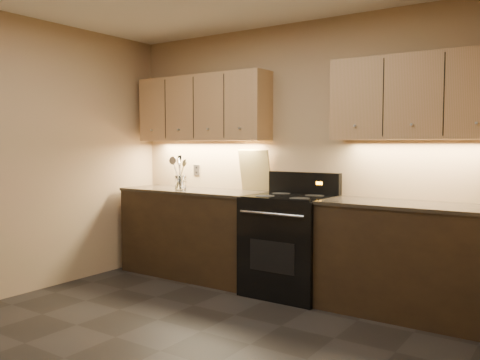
% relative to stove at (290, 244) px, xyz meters
% --- Properties ---
extents(floor, '(4.00, 4.00, 0.00)m').
position_rel_stove_xyz_m(floor, '(-0.08, -1.68, -0.48)').
color(floor, black).
rests_on(floor, ground).
extents(wall_back, '(4.00, 0.04, 2.60)m').
position_rel_stove_xyz_m(wall_back, '(-0.08, 0.32, 0.82)').
color(wall_back, '#9A855B').
rests_on(wall_back, ground).
extents(counter_left, '(1.62, 0.62, 0.93)m').
position_rel_stove_xyz_m(counter_left, '(-1.18, 0.02, -0.01)').
color(counter_left, black).
rests_on(counter_left, ground).
extents(counter_right, '(1.46, 0.62, 0.93)m').
position_rel_stove_xyz_m(counter_right, '(1.10, 0.02, -0.01)').
color(counter_right, black).
rests_on(counter_right, ground).
extents(stove, '(0.76, 0.68, 1.14)m').
position_rel_stove_xyz_m(stove, '(0.00, 0.00, 0.00)').
color(stove, black).
rests_on(stove, ground).
extents(upper_cab_left, '(1.60, 0.30, 0.70)m').
position_rel_stove_xyz_m(upper_cab_left, '(-1.18, 0.17, 1.32)').
color(upper_cab_left, '#AD7D56').
rests_on(upper_cab_left, wall_back).
extents(upper_cab_right, '(1.44, 0.30, 0.70)m').
position_rel_stove_xyz_m(upper_cab_right, '(1.10, 0.17, 1.32)').
color(upper_cab_right, '#AD7D56').
rests_on(upper_cab_right, wall_back).
extents(outlet_plate, '(0.08, 0.01, 0.12)m').
position_rel_stove_xyz_m(outlet_plate, '(-1.38, 0.31, 0.64)').
color(outlet_plate, '#B2B5BA').
rests_on(outlet_plate, wall_back).
extents(utensil_crock, '(0.13, 0.13, 0.15)m').
position_rel_stove_xyz_m(utensil_crock, '(-1.29, -0.07, 0.52)').
color(utensil_crock, white).
rests_on(utensil_crock, counter_left).
extents(cutting_board, '(0.35, 0.14, 0.43)m').
position_rel_stove_xyz_m(cutting_board, '(-0.56, 0.26, 0.66)').
color(cutting_board, tan).
rests_on(cutting_board, counter_left).
extents(wooden_spoon, '(0.11, 0.13, 0.32)m').
position_rel_stove_xyz_m(wooden_spoon, '(-1.32, -0.07, 0.62)').
color(wooden_spoon, tan).
rests_on(wooden_spoon, utensil_crock).
extents(black_turner, '(0.19, 0.20, 0.39)m').
position_rel_stove_xyz_m(black_turner, '(-1.28, -0.09, 0.66)').
color(black_turner, black).
rests_on(black_turner, utensil_crock).
extents(steel_spatula, '(0.20, 0.15, 0.35)m').
position_rel_stove_xyz_m(steel_spatula, '(-1.27, -0.06, 0.64)').
color(steel_spatula, silver).
rests_on(steel_spatula, utensil_crock).
extents(steel_skimmer, '(0.25, 0.13, 0.36)m').
position_rel_stove_xyz_m(steel_skimmer, '(-1.27, -0.08, 0.64)').
color(steel_skimmer, silver).
rests_on(steel_skimmer, utensil_crock).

